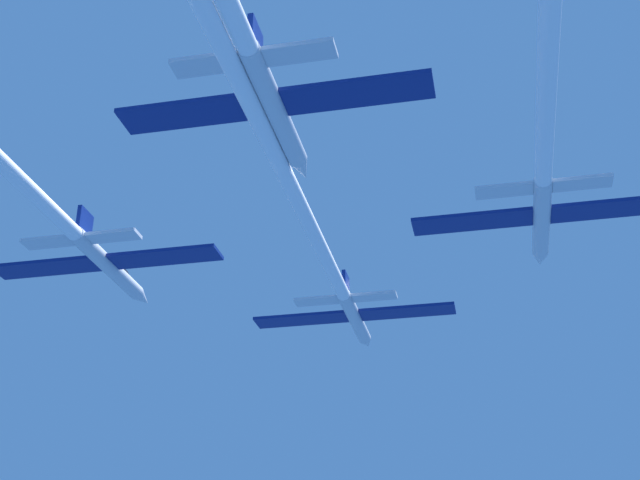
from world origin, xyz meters
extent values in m
cylinder|color=silver|center=(-0.40, -0.33, -0.17)|extent=(1.05, 9.50, 1.05)
cone|color=silver|center=(-0.40, 5.47, -0.17)|extent=(1.02, 2.09, 1.02)
ellipsoid|color=black|center=(-0.40, 1.76, 0.27)|extent=(0.73, 1.90, 0.52)
cube|color=navy|center=(-4.54, -0.80, -0.17)|extent=(7.22, 2.09, 0.23)
cube|color=navy|center=(3.73, -0.80, -0.17)|extent=(7.22, 2.09, 0.23)
cube|color=navy|center=(-0.40, -4.13, 1.11)|extent=(0.27, 1.71, 1.52)
cube|color=silver|center=(-2.55, -4.32, -0.17)|extent=(3.25, 1.25, 0.23)
cube|color=silver|center=(1.74, -4.32, -0.17)|extent=(3.25, 1.25, 0.23)
cylinder|color=white|center=(-0.40, -24.09, -0.17)|extent=(0.94, 38.01, 0.94)
cylinder|color=silver|center=(-14.34, -14.58, -0.74)|extent=(1.05, 9.50, 1.05)
cone|color=silver|center=(-14.34, -8.79, -0.74)|extent=(1.02, 2.09, 1.02)
ellipsoid|color=black|center=(-14.34, -12.49, -0.30)|extent=(0.73, 1.90, 0.52)
cube|color=navy|center=(-18.48, -15.06, -0.74)|extent=(7.22, 2.09, 0.23)
cube|color=navy|center=(-10.21, -15.06, -0.74)|extent=(7.22, 2.09, 0.23)
cube|color=navy|center=(-14.34, -18.39, 0.54)|extent=(0.27, 1.71, 1.52)
cube|color=silver|center=(-16.49, -18.58, -0.74)|extent=(3.25, 1.25, 0.23)
cube|color=silver|center=(-12.19, -18.58, -0.74)|extent=(3.25, 1.25, 0.23)
cylinder|color=silver|center=(13.45, -14.19, -0.08)|extent=(1.05, 9.50, 1.05)
cone|color=silver|center=(13.45, -8.39, -0.08)|extent=(1.02, 2.09, 1.02)
ellipsoid|color=black|center=(13.45, -12.10, 0.36)|extent=(0.73, 1.90, 0.52)
cube|color=navy|center=(9.31, -14.66, -0.08)|extent=(7.22, 2.09, 0.23)
cube|color=navy|center=(17.58, -14.66, -0.08)|extent=(7.22, 2.09, 0.23)
cube|color=navy|center=(13.45, -17.99, 1.20)|extent=(0.27, 1.71, 1.52)
cube|color=silver|center=(11.30, -18.18, -0.08)|extent=(3.25, 1.25, 0.23)
cube|color=silver|center=(15.59, -18.18, -0.08)|extent=(3.25, 1.25, 0.23)
cylinder|color=silver|center=(0.56, -28.45, 0.07)|extent=(1.05, 9.50, 1.05)
cone|color=silver|center=(0.56, -22.66, 0.07)|extent=(1.02, 2.09, 1.02)
ellipsoid|color=black|center=(0.56, -26.36, 0.52)|extent=(0.73, 1.90, 0.52)
cube|color=navy|center=(-3.57, -28.93, 0.07)|extent=(7.22, 2.09, 0.23)
cube|color=navy|center=(4.69, -28.93, 0.07)|extent=(7.22, 2.09, 0.23)
cube|color=navy|center=(0.56, -32.25, 1.36)|extent=(0.27, 1.71, 1.52)
cube|color=silver|center=(-1.59, -32.44, 0.07)|extent=(3.25, 1.25, 0.23)
cube|color=silver|center=(2.71, -32.44, 0.07)|extent=(3.25, 1.25, 0.23)
camera|label=1|loc=(9.95, -62.42, -24.27)|focal=48.80mm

